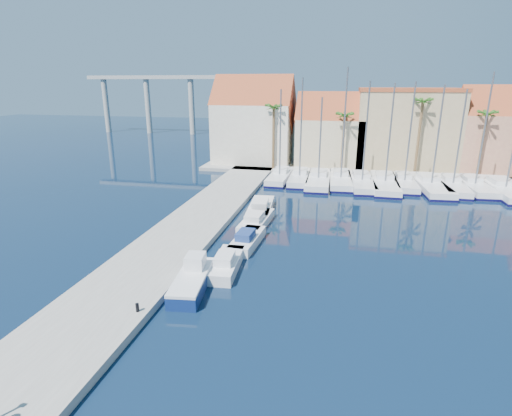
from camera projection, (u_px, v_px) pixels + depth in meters
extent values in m
plane|color=black|center=(245.00, 355.00, 19.50)|extent=(260.00, 260.00, 0.00)
cube|color=gray|center=(180.00, 237.00, 33.83)|extent=(6.00, 77.00, 0.50)
cube|color=gray|center=(381.00, 166.00, 62.11)|extent=(54.00, 16.00, 0.50)
cylinder|color=black|center=(137.00, 308.00, 22.24)|extent=(0.20, 0.20, 0.50)
cube|color=navy|center=(192.00, 283.00, 25.63)|extent=(2.47, 5.66, 0.82)
cube|color=white|center=(192.00, 276.00, 25.48)|extent=(2.47, 5.66, 0.18)
cube|color=white|center=(195.00, 262.00, 26.37)|extent=(1.35, 1.59, 1.00)
cube|color=white|center=(226.00, 264.00, 28.32)|extent=(2.07, 5.43, 0.80)
cube|color=white|center=(225.00, 258.00, 27.60)|extent=(1.32, 1.94, 0.60)
cube|color=white|center=(247.00, 241.00, 32.59)|extent=(2.06, 5.48, 0.80)
cube|color=navy|center=(245.00, 235.00, 31.89)|extent=(1.32, 1.96, 0.60)
cube|color=white|center=(256.00, 222.00, 37.04)|extent=(2.35, 6.38, 0.80)
cube|color=white|center=(255.00, 217.00, 36.25)|extent=(1.52, 2.27, 0.60)
cube|color=white|center=(261.00, 208.00, 41.01)|extent=(2.78, 7.07, 0.80)
cube|color=white|center=(260.00, 204.00, 40.14)|extent=(1.75, 2.54, 0.60)
cube|color=white|center=(280.00, 177.00, 54.07)|extent=(2.67, 9.45, 1.00)
cube|color=#0E0C3C|center=(280.00, 179.00, 54.16)|extent=(2.73, 9.51, 0.28)
cube|color=white|center=(281.00, 170.00, 54.70)|extent=(1.78, 2.86, 0.60)
cylinder|color=slate|center=(280.00, 133.00, 51.84)|extent=(0.20, 0.20, 10.94)
cube|color=white|center=(300.00, 178.00, 53.38)|extent=(2.70, 9.55, 1.00)
cube|color=#0E0C3C|center=(300.00, 181.00, 53.48)|extent=(2.76, 9.61, 0.28)
cube|color=white|center=(301.00, 171.00, 54.03)|extent=(1.80, 2.89, 0.60)
cylinder|color=slate|center=(301.00, 128.00, 50.93)|extent=(0.20, 0.20, 12.34)
cube|color=white|center=(319.00, 180.00, 52.25)|extent=(2.99, 11.05, 1.00)
cube|color=#0E0C3C|center=(318.00, 183.00, 52.35)|extent=(3.05, 11.11, 0.28)
cube|color=white|center=(319.00, 173.00, 53.04)|extent=(2.04, 3.33, 0.60)
cylinder|color=slate|center=(320.00, 139.00, 50.08)|extent=(0.20, 0.20, 10.03)
cube|color=white|center=(340.00, 180.00, 52.38)|extent=(3.16, 10.55, 1.00)
cube|color=#0E0C3C|center=(340.00, 182.00, 52.47)|extent=(3.22, 10.61, 0.28)
cube|color=white|center=(341.00, 172.00, 53.12)|extent=(2.03, 3.21, 0.60)
cylinder|color=slate|center=(344.00, 124.00, 49.70)|extent=(0.20, 0.20, 13.54)
cube|color=white|center=(361.00, 182.00, 51.10)|extent=(3.57, 10.81, 1.00)
cube|color=#0E0C3C|center=(361.00, 185.00, 51.20)|extent=(3.64, 10.87, 0.28)
cube|color=white|center=(361.00, 175.00, 51.86)|extent=(2.17, 3.33, 0.60)
cylinder|color=slate|center=(366.00, 132.00, 48.65)|extent=(0.20, 0.20, 11.94)
cube|color=white|center=(385.00, 184.00, 50.54)|extent=(3.12, 11.62, 1.00)
cube|color=#0E0C3C|center=(384.00, 186.00, 50.63)|extent=(3.18, 11.68, 0.28)
cube|color=white|center=(385.00, 175.00, 51.38)|extent=(2.14, 3.50, 0.60)
cylinder|color=slate|center=(390.00, 134.00, 48.09)|extent=(0.20, 0.20, 11.70)
cube|color=white|center=(404.00, 183.00, 50.81)|extent=(2.62, 9.50, 1.00)
cube|color=#0E0C3C|center=(403.00, 185.00, 50.91)|extent=(2.68, 9.56, 0.28)
cube|color=white|center=(403.00, 175.00, 51.45)|extent=(1.77, 2.87, 0.60)
cylinder|color=slate|center=(410.00, 133.00, 48.44)|extent=(0.20, 0.20, 11.86)
cube|color=white|center=(430.00, 185.00, 49.60)|extent=(3.94, 11.88, 1.00)
cube|color=#0E0C3C|center=(429.00, 188.00, 49.70)|extent=(4.01, 11.95, 0.28)
cube|color=white|center=(428.00, 177.00, 50.46)|extent=(2.39, 3.66, 0.60)
cylinder|color=slate|center=(438.00, 135.00, 47.17)|extent=(0.20, 0.20, 11.52)
cube|color=white|center=(452.00, 186.00, 49.39)|extent=(3.13, 10.47, 1.00)
cube|color=#0E0C3C|center=(451.00, 188.00, 49.48)|extent=(3.19, 10.53, 0.28)
cube|color=white|center=(451.00, 178.00, 50.10)|extent=(2.02, 3.19, 0.60)
cylinder|color=slate|center=(460.00, 138.00, 47.10)|extent=(0.20, 0.20, 11.04)
cube|color=white|center=(473.00, 186.00, 49.17)|extent=(3.30, 10.26, 1.00)
cube|color=#0E0C3C|center=(473.00, 189.00, 49.27)|extent=(3.36, 10.32, 0.28)
cube|color=white|center=(471.00, 178.00, 49.89)|extent=(2.04, 3.15, 0.60)
cylinder|color=slate|center=(484.00, 130.00, 46.61)|extent=(0.20, 0.20, 12.91)
cube|color=white|center=(503.00, 189.00, 47.78)|extent=(3.28, 12.01, 1.00)
cube|color=#0E0C3C|center=(503.00, 192.00, 47.88)|extent=(3.34, 12.07, 0.28)
cube|color=white|center=(501.00, 181.00, 48.66)|extent=(2.23, 3.62, 0.60)
cube|color=beige|center=(254.00, 133.00, 63.82)|extent=(12.00, 9.00, 9.00)
cube|color=#944920|center=(254.00, 104.00, 62.47)|extent=(12.30, 9.00, 9.00)
cube|color=#C6B38B|center=(330.00, 142.00, 61.68)|extent=(10.00, 8.00, 7.00)
cube|color=#944920|center=(331.00, 119.00, 60.63)|extent=(10.30, 8.00, 8.00)
cube|color=tan|center=(405.00, 130.00, 59.77)|extent=(14.00, 10.00, 11.00)
cube|color=#944920|center=(410.00, 90.00, 58.05)|extent=(14.20, 10.20, 0.50)
cube|color=tan|center=(493.00, 143.00, 56.85)|extent=(10.00, 8.00, 8.00)
cube|color=#944920|center=(499.00, 114.00, 55.65)|extent=(10.30, 8.00, 8.00)
cylinder|color=brown|center=(273.00, 138.00, 58.35)|extent=(0.36, 0.36, 9.00)
sphere|color=#2B5E1B|center=(274.00, 107.00, 57.04)|extent=(2.60, 2.60, 2.60)
cylinder|color=brown|center=(343.00, 143.00, 56.47)|extent=(0.36, 0.36, 8.00)
sphere|color=#2B5E1B|center=(345.00, 116.00, 55.31)|extent=(2.60, 2.60, 2.60)
cylinder|color=brown|center=(418.00, 138.00, 54.13)|extent=(0.36, 0.36, 10.00)
sphere|color=#2B5E1B|center=(423.00, 101.00, 52.67)|extent=(2.60, 2.60, 2.60)
cylinder|color=brown|center=(482.00, 146.00, 52.73)|extent=(0.36, 0.36, 8.50)
sphere|color=#2B5E1B|center=(487.00, 114.00, 51.50)|extent=(2.60, 2.60, 2.60)
cube|color=#9E9E99|center=(175.00, 77.00, 99.43)|extent=(48.00, 2.20, 0.90)
cylinder|color=#9E9E99|center=(106.00, 105.00, 105.60)|extent=(1.40, 1.40, 14.00)
cylinder|color=#9E9E99|center=(148.00, 106.00, 103.16)|extent=(1.40, 1.40, 14.00)
cylinder|color=#9E9E99|center=(192.00, 106.00, 100.72)|extent=(1.40, 1.40, 14.00)
cylinder|color=#9E9E99|center=(238.00, 107.00, 98.28)|extent=(1.40, 1.40, 14.00)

